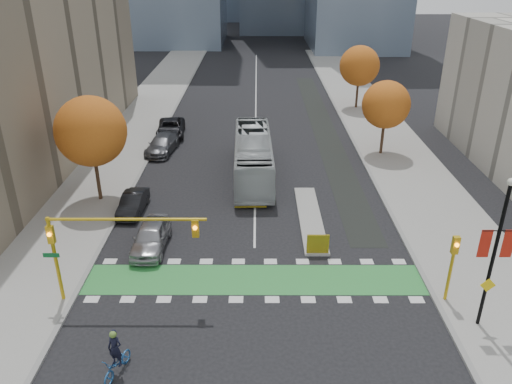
{
  "coord_description": "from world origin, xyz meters",
  "views": [
    {
      "loc": [
        0.16,
        -22.78,
        17.21
      ],
      "look_at": [
        0.09,
        7.19,
        3.0
      ],
      "focal_mm": 35.0,
      "sensor_mm": 36.0,
      "label": 1
    }
  ],
  "objects_px": {
    "tree_west": "(91,131)",
    "bus": "(253,156)",
    "banner_lamppost": "(495,249)",
    "parked_car_b": "(133,203)",
    "cyclist": "(117,360)",
    "traffic_signal_west": "(101,238)",
    "tree_east_near": "(386,105)",
    "parked_car_d": "(171,128)",
    "traffic_signal_east": "(453,259)",
    "hazard_board": "(318,244)",
    "parked_car_a": "(151,236)",
    "tree_east_far": "(359,66)",
    "parked_car_c": "(162,144)"
  },
  "relations": [
    {
      "from": "traffic_signal_east",
      "to": "banner_lamppost",
      "type": "bearing_deg",
      "value": -63.39
    },
    {
      "from": "tree_west",
      "to": "bus",
      "type": "height_order",
      "value": "tree_west"
    },
    {
      "from": "parked_car_b",
      "to": "traffic_signal_west",
      "type": "bearing_deg",
      "value": -82.1
    },
    {
      "from": "tree_west",
      "to": "bus",
      "type": "bearing_deg",
      "value": 22.01
    },
    {
      "from": "tree_east_far",
      "to": "bus",
      "type": "height_order",
      "value": "tree_east_far"
    },
    {
      "from": "parked_car_d",
      "to": "cyclist",
      "type": "bearing_deg",
      "value": -90.23
    },
    {
      "from": "parked_car_a",
      "to": "cyclist",
      "type": "bearing_deg",
      "value": -85.47
    },
    {
      "from": "hazard_board",
      "to": "parked_car_c",
      "type": "bearing_deg",
      "value": 125.31
    },
    {
      "from": "traffic_signal_east",
      "to": "parked_car_c",
      "type": "relative_size",
      "value": 0.73
    },
    {
      "from": "parked_car_b",
      "to": "parked_car_d",
      "type": "bearing_deg",
      "value": 91.94
    },
    {
      "from": "parked_car_b",
      "to": "traffic_signal_east",
      "type": "bearing_deg",
      "value": -26.33
    },
    {
      "from": "tree_west",
      "to": "parked_car_b",
      "type": "bearing_deg",
      "value": -32.94
    },
    {
      "from": "tree_east_near",
      "to": "parked_car_b",
      "type": "bearing_deg",
      "value": -150.37
    },
    {
      "from": "parked_car_b",
      "to": "parked_car_d",
      "type": "relative_size",
      "value": 0.73
    },
    {
      "from": "cyclist",
      "to": "parked_car_a",
      "type": "height_order",
      "value": "cyclist"
    },
    {
      "from": "hazard_board",
      "to": "banner_lamppost",
      "type": "height_order",
      "value": "banner_lamppost"
    },
    {
      "from": "tree_east_near",
      "to": "parked_car_a",
      "type": "distance_m",
      "value": 25.58
    },
    {
      "from": "tree_west",
      "to": "tree_east_far",
      "type": "relative_size",
      "value": 1.08
    },
    {
      "from": "tree_west",
      "to": "traffic_signal_west",
      "type": "bearing_deg",
      "value": -71.98
    },
    {
      "from": "cyclist",
      "to": "parked_car_b",
      "type": "bearing_deg",
      "value": 118.3
    },
    {
      "from": "parked_car_c",
      "to": "parked_car_b",
      "type": "bearing_deg",
      "value": -82.56
    },
    {
      "from": "cyclist",
      "to": "parked_car_c",
      "type": "relative_size",
      "value": 0.43
    },
    {
      "from": "cyclist",
      "to": "parked_car_a",
      "type": "bearing_deg",
      "value": 110.98
    },
    {
      "from": "tree_east_far",
      "to": "traffic_signal_west",
      "type": "distance_m",
      "value": 43.61
    },
    {
      "from": "parked_car_a",
      "to": "parked_car_c",
      "type": "relative_size",
      "value": 0.9
    },
    {
      "from": "tree_east_far",
      "to": "parked_car_c",
      "type": "relative_size",
      "value": 1.36
    },
    {
      "from": "bus",
      "to": "parked_car_a",
      "type": "bearing_deg",
      "value": -120.37
    },
    {
      "from": "traffic_signal_west",
      "to": "parked_car_b",
      "type": "height_order",
      "value": "traffic_signal_west"
    },
    {
      "from": "bus",
      "to": "parked_car_d",
      "type": "xyz_separation_m",
      "value": [
        -8.78,
        10.77,
        -0.99
      ]
    },
    {
      "from": "tree_west",
      "to": "bus",
      "type": "distance_m",
      "value": 13.31
    },
    {
      "from": "tree_east_far",
      "to": "banner_lamppost",
      "type": "bearing_deg",
      "value": -91.41
    },
    {
      "from": "traffic_signal_west",
      "to": "bus",
      "type": "distance_m",
      "value": 19.08
    },
    {
      "from": "tree_east_near",
      "to": "traffic_signal_west",
      "type": "xyz_separation_m",
      "value": [
        -19.93,
        -22.51,
        -0.83
      ]
    },
    {
      "from": "traffic_signal_east",
      "to": "banner_lamppost",
      "type": "distance_m",
      "value": 2.92
    },
    {
      "from": "traffic_signal_west",
      "to": "parked_car_c",
      "type": "height_order",
      "value": "traffic_signal_west"
    },
    {
      "from": "tree_east_far",
      "to": "banner_lamppost",
      "type": "xyz_separation_m",
      "value": [
        -1.0,
        -40.5,
        -0.63
      ]
    },
    {
      "from": "cyclist",
      "to": "parked_car_d",
      "type": "xyz_separation_m",
      "value": [
        -2.81,
        33.36,
        0.02
      ]
    },
    {
      "from": "parked_car_b",
      "to": "parked_car_d",
      "type": "xyz_separation_m",
      "value": [
        0.05,
        17.49,
        0.11
      ]
    },
    {
      "from": "parked_car_d",
      "to": "bus",
      "type": "bearing_deg",
      "value": -55.87
    },
    {
      "from": "parked_car_d",
      "to": "parked_car_b",
      "type": "bearing_deg",
      "value": -95.23
    },
    {
      "from": "tree_east_far",
      "to": "parked_car_c",
      "type": "height_order",
      "value": "tree_east_far"
    },
    {
      "from": "parked_car_b",
      "to": "tree_east_far",
      "type": "bearing_deg",
      "value": 54.54
    },
    {
      "from": "banner_lamppost",
      "to": "parked_car_b",
      "type": "height_order",
      "value": "banner_lamppost"
    },
    {
      "from": "tree_east_far",
      "to": "banner_lamppost",
      "type": "relative_size",
      "value": 0.92
    },
    {
      "from": "tree_west",
      "to": "cyclist",
      "type": "xyz_separation_m",
      "value": [
        5.87,
        -17.81,
        -4.81
      ]
    },
    {
      "from": "tree_west",
      "to": "cyclist",
      "type": "bearing_deg",
      "value": -71.76
    },
    {
      "from": "banner_lamppost",
      "to": "parked_car_c",
      "type": "height_order",
      "value": "banner_lamppost"
    },
    {
      "from": "banner_lamppost",
      "to": "bus",
      "type": "relative_size",
      "value": 0.63
    },
    {
      "from": "parked_car_c",
      "to": "parked_car_d",
      "type": "relative_size",
      "value": 0.94
    },
    {
      "from": "hazard_board",
      "to": "traffic_signal_east",
      "type": "bearing_deg",
      "value": -35.92
    }
  ]
}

